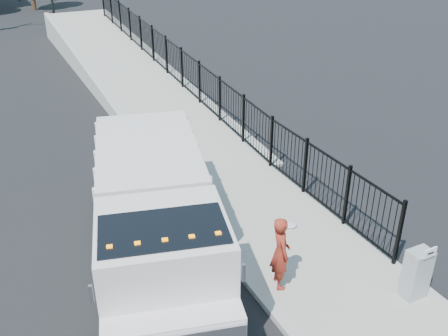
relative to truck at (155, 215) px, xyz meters
name	(u,v)px	position (x,y,z in m)	size (l,w,h in m)	color
ground	(232,262)	(1.76, -0.60, -1.59)	(120.00, 120.00, 0.00)	black
sidewalk	(341,284)	(3.69, -2.60, -1.53)	(3.55, 12.00, 0.12)	#9E998E
curb	(273,309)	(1.76, -2.60, -1.51)	(0.30, 12.00, 0.16)	#ADAAA3
ramp	(129,80)	(3.89, 15.40, -1.59)	(3.95, 24.00, 1.70)	#9E998E
iron_fence	(182,81)	(5.31, 11.40, -0.69)	(0.10, 28.00, 1.80)	black
truck	(155,215)	(0.00, 0.00, 0.00)	(4.57, 8.62, 2.82)	black
worker	(280,253)	(2.30, -1.97, -0.54)	(0.68, 0.44, 1.86)	maroon
utility_cabinet	(416,274)	(4.86, -3.67, -0.84)	(0.55, 0.40, 1.25)	gray
arrow_sign	(430,253)	(4.86, -3.89, -0.11)	(0.35, 0.04, 0.22)	white
debris	(290,224)	(3.89, -0.03, -1.42)	(0.39, 0.39, 0.10)	silver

